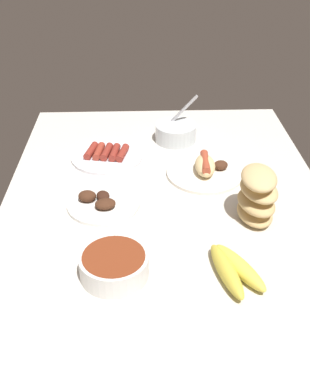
{
  "coord_description": "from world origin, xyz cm",
  "views": [
    {
      "loc": [
        -105.28,
        6.65,
        72.13
      ],
      "look_at": [
        -1.26,
        2.98,
        3.0
      ],
      "focal_mm": 43.03,
      "sensor_mm": 36.0,
      "label": 1
    }
  ],
  "objects_px": {
    "plate_grilled_meat": "(102,202)",
    "banana_bunch": "(233,269)",
    "bowl_coleslaw": "(176,132)",
    "bowl_chili": "(114,265)",
    "plate_hotdog_assembled": "(205,170)",
    "bread_stack": "(257,196)",
    "plate_sausages": "(107,155)"
  },
  "relations": [
    {
      "from": "plate_grilled_meat",
      "to": "banana_bunch",
      "type": "bearing_deg",
      "value": -132.47
    },
    {
      "from": "banana_bunch",
      "to": "bowl_coleslaw",
      "type": "relative_size",
      "value": 1.24
    },
    {
      "from": "bowl_chili",
      "to": "plate_hotdog_assembled",
      "type": "xyz_separation_m",
      "value": [
        0.42,
        -0.26,
        -0.01
      ]
    },
    {
      "from": "bread_stack",
      "to": "plate_sausages",
      "type": "bearing_deg",
      "value": 49.83
    },
    {
      "from": "plate_hotdog_assembled",
      "to": "banana_bunch",
      "type": "xyz_separation_m",
      "value": [
        -0.43,
        -0.01,
        0.0
      ]
    },
    {
      "from": "bowl_chili",
      "to": "plate_grilled_meat",
      "type": "bearing_deg",
      "value": 9.34
    },
    {
      "from": "plate_hotdog_assembled",
      "to": "bread_stack",
      "type": "relative_size",
      "value": 1.54
    },
    {
      "from": "bowl_coleslaw",
      "to": "plate_grilled_meat",
      "type": "bearing_deg",
      "value": 148.94
    },
    {
      "from": "plate_hotdog_assembled",
      "to": "banana_bunch",
      "type": "relative_size",
      "value": 1.22
    },
    {
      "from": "banana_bunch",
      "to": "bread_stack",
      "type": "height_order",
      "value": "bread_stack"
    },
    {
      "from": "bowl_chili",
      "to": "plate_sausages",
      "type": "relative_size",
      "value": 0.68
    },
    {
      "from": "bowl_chili",
      "to": "bowl_coleslaw",
      "type": "xyz_separation_m",
      "value": [
        0.65,
        -0.18,
        0.0
      ]
    },
    {
      "from": "plate_sausages",
      "to": "plate_hotdog_assembled",
      "type": "bearing_deg",
      "value": -110.8
    },
    {
      "from": "bowl_chili",
      "to": "plate_grilled_meat",
      "type": "height_order",
      "value": "bowl_chili"
    },
    {
      "from": "bowl_chili",
      "to": "banana_bunch",
      "type": "distance_m",
      "value": 0.26
    },
    {
      "from": "plate_hotdog_assembled",
      "to": "plate_sausages",
      "type": "xyz_separation_m",
      "value": [
        0.11,
        0.3,
        -0.01
      ]
    },
    {
      "from": "plate_grilled_meat",
      "to": "bowl_coleslaw",
      "type": "relative_size",
      "value": 1.3
    },
    {
      "from": "banana_bunch",
      "to": "plate_sausages",
      "type": "relative_size",
      "value": 0.82
    },
    {
      "from": "bread_stack",
      "to": "plate_sausages",
      "type": "relative_size",
      "value": 0.65
    },
    {
      "from": "plate_hotdog_assembled",
      "to": "banana_bunch",
      "type": "height_order",
      "value": "plate_hotdog_assembled"
    },
    {
      "from": "banana_bunch",
      "to": "plate_sausages",
      "type": "distance_m",
      "value": 0.63
    },
    {
      "from": "plate_hotdog_assembled",
      "to": "bread_stack",
      "type": "height_order",
      "value": "bread_stack"
    },
    {
      "from": "plate_grilled_meat",
      "to": "bread_stack",
      "type": "distance_m",
      "value": 0.41
    },
    {
      "from": "plate_hotdog_assembled",
      "to": "banana_bunch",
      "type": "distance_m",
      "value": 0.43
    },
    {
      "from": "plate_hotdog_assembled",
      "to": "bowl_chili",
      "type": "bearing_deg",
      "value": 148.65
    },
    {
      "from": "plate_grilled_meat",
      "to": "bread_stack",
      "type": "relative_size",
      "value": 1.33
    },
    {
      "from": "bread_stack",
      "to": "plate_sausages",
      "type": "height_order",
      "value": "bread_stack"
    },
    {
      "from": "plate_grilled_meat",
      "to": "bread_stack",
      "type": "bearing_deg",
      "value": -100.29
    },
    {
      "from": "plate_grilled_meat",
      "to": "plate_sausages",
      "type": "height_order",
      "value": "plate_grilled_meat"
    },
    {
      "from": "bowl_chili",
      "to": "plate_hotdog_assembled",
      "type": "distance_m",
      "value": 0.49
    },
    {
      "from": "banana_bunch",
      "to": "plate_sausages",
      "type": "height_order",
      "value": "banana_bunch"
    },
    {
      "from": "bowl_coleslaw",
      "to": "bowl_chili",
      "type": "bearing_deg",
      "value": 164.2
    }
  ]
}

